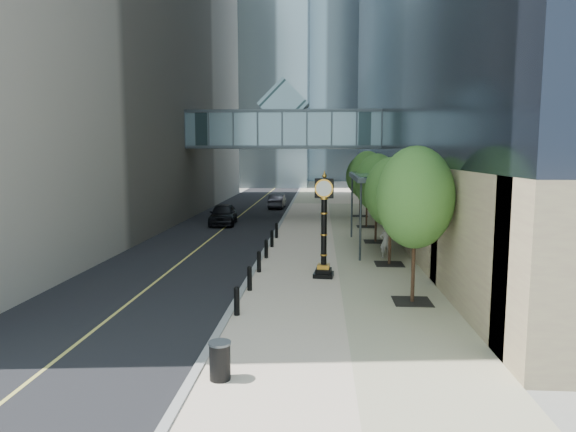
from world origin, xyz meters
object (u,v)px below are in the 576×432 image
at_px(pedestrian, 386,242).
at_px(car_near, 223,214).
at_px(street_clock, 324,233).
at_px(car_far, 277,201).
at_px(trash_bin, 220,362).

distance_m(pedestrian, car_near, 16.53).
bearing_deg(pedestrian, street_clock, 48.54).
distance_m(car_near, car_far, 12.56).
distance_m(street_clock, car_far, 29.17).
distance_m(street_clock, pedestrian, 5.54).
distance_m(street_clock, car_near, 18.38).
height_order(trash_bin, pedestrian, pedestrian).
bearing_deg(trash_bin, pedestrian, 68.53).
distance_m(trash_bin, pedestrian, 16.10).
relative_size(pedestrian, car_near, 0.37).
bearing_deg(trash_bin, car_far, 92.80).
distance_m(trash_bin, car_near, 27.78).
relative_size(car_near, car_far, 1.13).
bearing_deg(car_near, street_clock, -69.64).
xyz_separation_m(street_clock, pedestrian, (3.29, 4.31, -1.12)).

